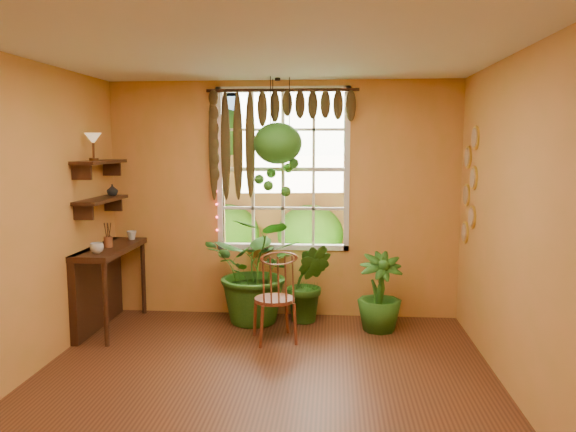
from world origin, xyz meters
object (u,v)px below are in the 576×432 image
at_px(potted_plant_mid, 308,283).
at_px(counter_ledge, 102,278).
at_px(windsor_chair, 275,311).
at_px(potted_plant_left, 258,270).
at_px(hanging_basket, 278,149).

bearing_deg(potted_plant_mid, counter_ledge, -170.16).
distance_m(windsor_chair, potted_plant_mid, 0.74).
bearing_deg(potted_plant_left, windsor_chair, -66.78).
distance_m(potted_plant_left, potted_plant_mid, 0.58).
xyz_separation_m(windsor_chair, potted_plant_left, (-0.25, 0.59, 0.29)).
height_order(potted_plant_mid, hanging_basket, hanging_basket).
distance_m(windsor_chair, hanging_basket, 1.76).
xyz_separation_m(counter_ledge, potted_plant_left, (1.66, 0.32, 0.05)).
bearing_deg(windsor_chair, potted_plant_left, 94.43).
distance_m(potted_plant_mid, hanging_basket, 1.53).
bearing_deg(counter_ledge, hanging_basket, 12.37).
bearing_deg(potted_plant_left, counter_ledge, -169.20).
relative_size(counter_ledge, hanging_basket, 0.93).
bearing_deg(hanging_basket, windsor_chair, -86.59).
height_order(windsor_chair, hanging_basket, hanging_basket).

